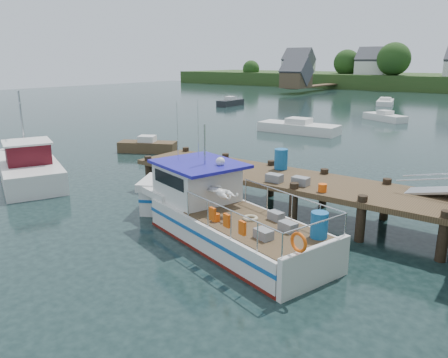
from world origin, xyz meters
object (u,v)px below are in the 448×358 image
Objects in this scene: moored_d at (385,102)px; lobster_boat at (216,213)px; moored_e at (230,102)px; dock at (441,178)px; moored_rowboat at (147,146)px; moored_b at (385,117)px; work_boat at (28,166)px; moored_a at (299,127)px.

lobster_boat is at bearing -62.79° from moored_d.
lobster_boat reaches higher than moored_e.
dock reaches higher than moored_rowboat.
moored_d is at bearing 117.31° from lobster_boat.
lobster_boat is 50.32m from moored_d.
moored_d is at bearing 28.19° from moored_e.
dock is 31.30m from moored_b.
work_boat is at bearing -82.43° from moored_e.
lobster_boat reaches higher than moored_b.
dock is at bearing 47.72° from lobster_boat.
moored_e is at bearing 167.82° from moored_b.
moored_d is (2.66, 49.34, -0.34)m from work_boat.
work_boat is 37.99m from moored_e.
moored_b is at bearing -56.70° from moored_d.
moored_a is 1.39× the size of moored_b.
moored_d is 1.33× the size of moored_e.
moored_b is 17.05m from moored_d.
moored_a is 22.50m from moored_e.
moored_a is at bearing -52.30° from moored_e.
moored_e is (-17.34, 14.34, 0.00)m from moored_a.
lobster_boat is 2.39× the size of moored_rowboat.
work_boat reaches higher than moored_b.
moored_rowboat is (-12.20, 8.43, -0.42)m from lobster_boat.
moored_b is (7.74, 24.69, -0.02)m from moored_rowboat.
lobster_boat reaches higher than work_boat.
moored_a is at bearing 73.62° from moored_rowboat.
lobster_boat is 1.14× the size of work_boat.
dock is at bearing -58.21° from moored_e.
lobster_boat is at bearing -67.48° from moored_e.
moored_b is (-4.46, 33.12, -0.44)m from lobster_boat.
dock reaches higher than moored_b.
dock is 2.77× the size of moored_d.
moored_a is 1.12× the size of moored_d.
lobster_boat is 22.80m from moored_a.
lobster_boat is 1.54× the size of moored_d.
moored_d is at bearing 111.14° from work_boat.
work_boat is at bearing -168.68° from dock.
dock is 4.29× the size of moored_rowboat.
dock reaches higher than moored_d.
moored_b is at bearing 101.25° from work_boat.
work_boat is 1.69× the size of moored_b.
lobster_boat is at bearing -148.82° from dock.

